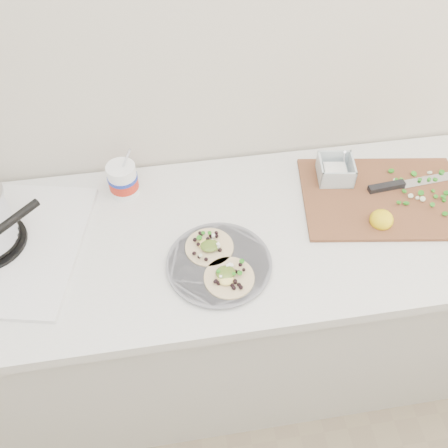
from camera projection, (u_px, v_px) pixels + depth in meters
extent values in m
cube|color=beige|center=(192.00, 57.00, 1.38)|extent=(3.50, 0.05, 2.60)
cube|color=beige|center=(213.00, 312.00, 1.85)|extent=(2.40, 0.62, 0.86)
cube|color=silver|center=(211.00, 240.00, 1.49)|extent=(2.44, 0.66, 0.04)
cylinder|color=slate|center=(219.00, 264.00, 1.40)|extent=(0.28, 0.28, 0.01)
cylinder|color=slate|center=(219.00, 263.00, 1.40)|extent=(0.30, 0.30, 0.00)
cylinder|color=white|center=(123.00, 180.00, 1.56)|extent=(0.09, 0.09, 0.11)
cylinder|color=red|center=(123.00, 181.00, 1.56)|extent=(0.09, 0.09, 0.04)
cylinder|color=#192D99|center=(122.00, 177.00, 1.55)|extent=(0.09, 0.09, 0.01)
cube|color=brown|center=(383.00, 197.00, 1.57)|extent=(0.55, 0.42, 0.01)
cube|color=white|center=(335.00, 172.00, 1.61)|extent=(0.07, 0.07, 0.03)
ellipsoid|color=yellow|center=(382.00, 218.00, 1.48)|extent=(0.07, 0.07, 0.06)
cube|color=silver|center=(427.00, 180.00, 1.61)|extent=(0.19, 0.05, 0.00)
cube|color=black|center=(387.00, 187.00, 1.58)|extent=(0.12, 0.03, 0.02)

